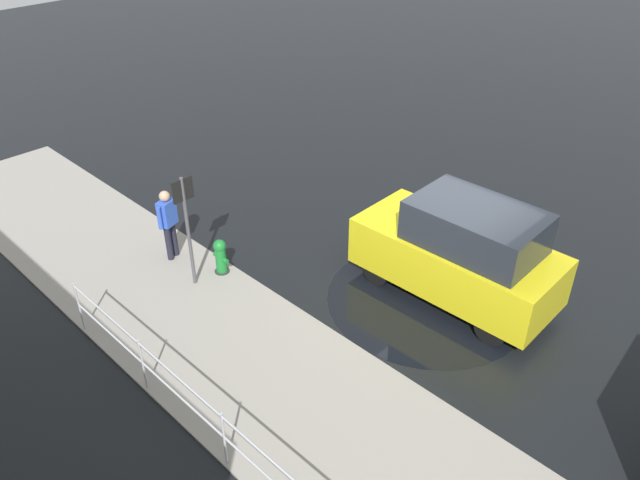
{
  "coord_description": "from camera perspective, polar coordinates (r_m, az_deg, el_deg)",
  "views": [
    {
      "loc": [
        -5.25,
        8.91,
        7.58
      ],
      "look_at": [
        1.95,
        1.57,
        0.9
      ],
      "focal_mm": 35.0,
      "sensor_mm": 36.0,
      "label": 1
    }
  ],
  "objects": [
    {
      "name": "ground_plane",
      "position": [
        12.82,
        11.23,
        -3.97
      ],
      "size": [
        60.0,
        60.0,
        0.0
      ],
      "primitive_type": "plane",
      "color": "black"
    },
    {
      "name": "sign_post",
      "position": [
        11.96,
        -12.13,
        2.08
      ],
      "size": [
        0.07,
        0.44,
        2.4
      ],
      "color": "#4C4C51",
      "rests_on": "ground"
    },
    {
      "name": "kerb_strip",
      "position": [
        10.34,
        -2.57,
        -14.01
      ],
      "size": [
        24.0,
        3.2,
        0.04
      ],
      "primitive_type": "cube",
      "color": "gray",
      "rests_on": "ground"
    },
    {
      "name": "puddle_patch",
      "position": [
        12.37,
        9.74,
        -5.34
      ],
      "size": [
        3.88,
        3.88,
        0.01
      ],
      "primitive_type": "cylinder",
      "color": "black",
      "rests_on": "ground"
    },
    {
      "name": "pedestrian",
      "position": [
        13.18,
        -13.72,
        1.81
      ],
      "size": [
        0.34,
        0.55,
        1.62
      ],
      "color": "blue",
      "rests_on": "ground"
    },
    {
      "name": "metal_railing",
      "position": [
        8.52,
        -4.27,
        -20.66
      ],
      "size": [
        10.41,
        0.04,
        1.05
      ],
      "color": "#B7BABF",
      "rests_on": "ground"
    },
    {
      "name": "fire_hydrant",
      "position": [
        12.81,
        -9.06,
        -1.55
      ],
      "size": [
        0.42,
        0.31,
        0.8
      ],
      "color": "#197A2D",
      "rests_on": "ground"
    },
    {
      "name": "moving_hatchback",
      "position": [
        11.98,
        12.74,
        -1.07
      ],
      "size": [
        3.94,
        1.79,
        2.06
      ],
      "color": "yellow",
      "rests_on": "ground"
    }
  ]
}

